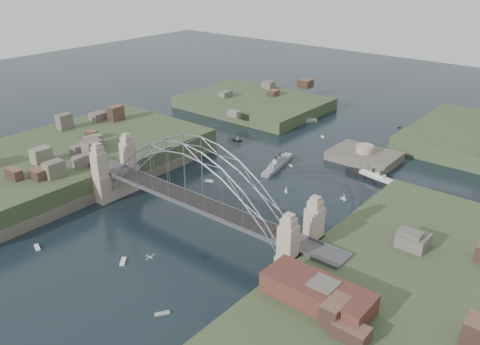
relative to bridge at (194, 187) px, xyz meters
name	(u,v)px	position (x,y,z in m)	size (l,w,h in m)	color
ground	(196,230)	(0.00, 0.00, -12.32)	(500.00, 500.00, 0.00)	black
bridge	(194,187)	(0.00, 0.00, 0.00)	(84.00, 13.80, 24.60)	#464649
shore_west	(66,167)	(-57.32, 0.00, -10.35)	(50.50, 90.00, 12.00)	#39482A
shore_east	(415,320)	(57.32, 0.00, -10.35)	(50.50, 90.00, 12.00)	#39482A
headland_nw	(254,107)	(-55.00, 95.00, -11.82)	(60.00, 45.00, 9.00)	#39482A
fort_island	(364,161)	(12.00, 70.00, -12.66)	(22.00, 16.00, 9.40)	#585247
wharf_shed	(317,293)	(44.00, -14.00, -2.32)	(20.00, 8.00, 4.00)	#592D26
naval_cruiser_near	(278,164)	(-7.62, 46.91, -11.39)	(6.77, 20.16, 6.01)	#9CA2A5
naval_cruiser_far	(300,121)	(-27.30, 90.33, -11.54)	(10.46, 13.13, 5.00)	#9CA2A5
ocean_liner	(377,179)	(22.92, 56.70, -11.50)	(21.72, 6.43, 5.29)	black
aeroplane	(149,257)	(7.12, -21.26, -6.51)	(1.60, 2.96, 0.43)	#ADAFB5
small_boat_a	(209,181)	(-17.15, 23.76, -12.04)	(2.72, 2.34, 1.43)	white
small_boat_b	(286,190)	(5.73, 32.55, -11.31)	(1.63, 1.53, 2.38)	white
small_boat_c	(123,262)	(-2.91, -20.95, -12.17)	(2.92, 3.10, 0.45)	white
small_boat_d	(344,197)	(21.10, 39.27, -11.44)	(2.41, 1.50, 2.38)	white
small_boat_e	(238,139)	(-33.62, 57.61, -11.66)	(3.76, 2.62, 2.38)	white
small_boat_f	(291,166)	(-4.08, 49.59, -12.03)	(1.87, 1.01, 1.43)	white
small_boat_g	(162,314)	(17.54, -27.62, -12.17)	(2.40, 3.03, 0.45)	white
small_boat_h	(323,137)	(-10.63, 80.92, -12.03)	(1.91, 1.39, 1.43)	white
small_boat_i	(303,246)	(25.60, 10.71, -12.04)	(2.29, 2.44, 1.43)	white
small_boat_j	(37,248)	(-23.65, -30.29, -12.17)	(3.19, 1.97, 0.45)	white
small_boat_k	(399,127)	(7.41, 110.62, -12.17)	(1.67, 1.28, 0.45)	white
small_boat_l	(148,157)	(-45.62, 24.20, -11.48)	(1.00, 2.52, 2.38)	white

